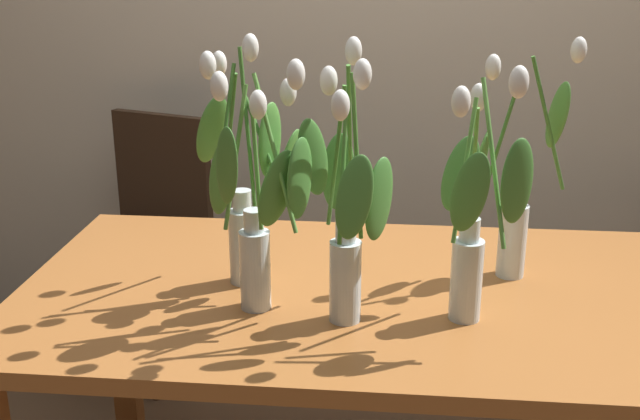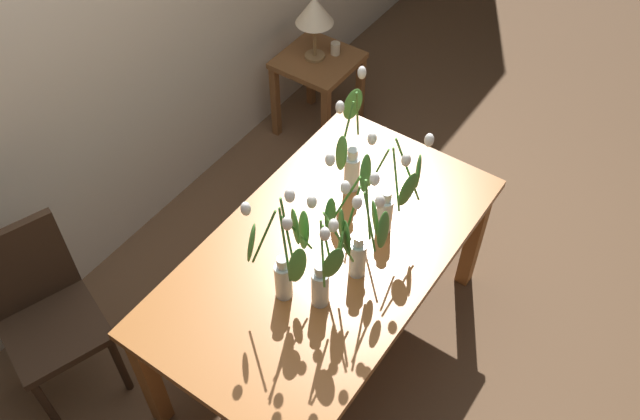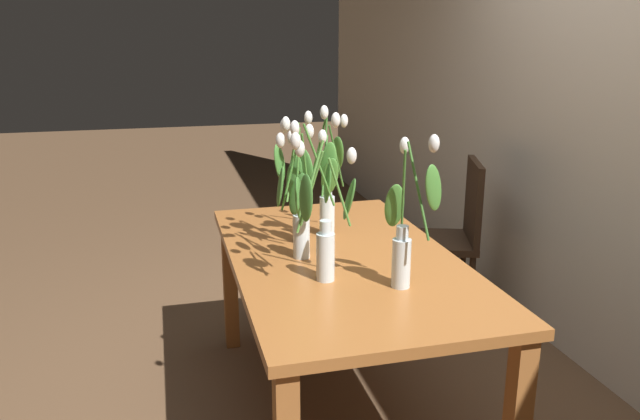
{
  "view_description": "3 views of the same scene",
  "coord_description": "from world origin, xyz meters",
  "px_view_note": "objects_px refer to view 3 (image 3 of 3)",
  "views": [
    {
      "loc": [
        0.07,
        -1.68,
        1.51
      ],
      "look_at": [
        -0.09,
        0.03,
        0.92
      ],
      "focal_mm": 43.65,
      "sensor_mm": 36.0,
      "label": 1
    },
    {
      "loc": [
        -1.44,
        -0.98,
        2.97
      ],
      "look_at": [
        0.05,
        0.06,
        0.91
      ],
      "focal_mm": 38.08,
      "sensor_mm": 36.0,
      "label": 2
    },
    {
      "loc": [
        2.31,
        -0.69,
        1.63
      ],
      "look_at": [
        -0.07,
        -0.08,
        0.92
      ],
      "focal_mm": 34.92,
      "sensor_mm": 36.0,
      "label": 3
    }
  ],
  "objects_px": {
    "tulip_vase_3": "(295,196)",
    "dining_chair": "(454,230)",
    "tulip_vase_2": "(326,186)",
    "dining_table": "(342,276)",
    "tulip_vase_4": "(405,237)",
    "tulip_vase_1": "(303,203)",
    "tulip_vase_0": "(322,227)"
  },
  "relations": [
    {
      "from": "tulip_vase_1",
      "to": "dining_chair",
      "type": "bearing_deg",
      "value": 126.17
    },
    {
      "from": "tulip_vase_0",
      "to": "tulip_vase_2",
      "type": "xyz_separation_m",
      "value": [
        -0.51,
        0.15,
        0.02
      ]
    },
    {
      "from": "tulip_vase_0",
      "to": "tulip_vase_2",
      "type": "relative_size",
      "value": 0.96
    },
    {
      "from": "dining_table",
      "to": "tulip_vase_3",
      "type": "relative_size",
      "value": 2.84
    },
    {
      "from": "tulip_vase_0",
      "to": "tulip_vase_1",
      "type": "bearing_deg",
      "value": -177.38
    },
    {
      "from": "tulip_vase_1",
      "to": "dining_chair",
      "type": "distance_m",
      "value": 1.4
    },
    {
      "from": "dining_table",
      "to": "tulip_vase_0",
      "type": "height_order",
      "value": "tulip_vase_0"
    },
    {
      "from": "tulip_vase_0",
      "to": "tulip_vase_4",
      "type": "bearing_deg",
      "value": 65.02
    },
    {
      "from": "tulip_vase_0",
      "to": "dining_chair",
      "type": "height_order",
      "value": "tulip_vase_0"
    },
    {
      "from": "dining_table",
      "to": "tulip_vase_4",
      "type": "bearing_deg",
      "value": 18.42
    },
    {
      "from": "dining_chair",
      "to": "tulip_vase_0",
      "type": "bearing_deg",
      "value": -45.36
    },
    {
      "from": "dining_table",
      "to": "tulip_vase_1",
      "type": "distance_m",
      "value": 0.36
    },
    {
      "from": "dining_table",
      "to": "tulip_vase_4",
      "type": "xyz_separation_m",
      "value": [
        0.37,
        0.12,
        0.28
      ]
    },
    {
      "from": "dining_table",
      "to": "dining_chair",
      "type": "height_order",
      "value": "dining_chair"
    },
    {
      "from": "dining_table",
      "to": "tulip_vase_1",
      "type": "bearing_deg",
      "value": -97.99
    },
    {
      "from": "tulip_vase_0",
      "to": "tulip_vase_2",
      "type": "distance_m",
      "value": 0.53
    },
    {
      "from": "dining_table",
      "to": "tulip_vase_0",
      "type": "relative_size",
      "value": 2.84
    },
    {
      "from": "tulip_vase_0",
      "to": "tulip_vase_2",
      "type": "height_order",
      "value": "tulip_vase_2"
    },
    {
      "from": "tulip_vase_3",
      "to": "dining_chair",
      "type": "bearing_deg",
      "value": 119.49
    },
    {
      "from": "tulip_vase_3",
      "to": "dining_chair",
      "type": "distance_m",
      "value": 1.29
    },
    {
      "from": "tulip_vase_2",
      "to": "tulip_vase_3",
      "type": "xyz_separation_m",
      "value": [
        0.06,
        -0.15,
        -0.02
      ]
    },
    {
      "from": "dining_table",
      "to": "dining_chair",
      "type": "bearing_deg",
      "value": 131.5
    },
    {
      "from": "dining_table",
      "to": "dining_chair",
      "type": "distance_m",
      "value": 1.22
    },
    {
      "from": "tulip_vase_2",
      "to": "dining_table",
      "type": "bearing_deg",
      "value": -0.5
    },
    {
      "from": "tulip_vase_4",
      "to": "dining_chair",
      "type": "xyz_separation_m",
      "value": [
        -1.17,
        0.79,
        -0.4
      ]
    },
    {
      "from": "tulip_vase_2",
      "to": "tulip_vase_3",
      "type": "height_order",
      "value": "tulip_vase_2"
    },
    {
      "from": "tulip_vase_4",
      "to": "dining_chair",
      "type": "distance_m",
      "value": 1.47
    },
    {
      "from": "dining_table",
      "to": "tulip_vase_4",
      "type": "height_order",
      "value": "tulip_vase_4"
    },
    {
      "from": "tulip_vase_2",
      "to": "tulip_vase_4",
      "type": "height_order",
      "value": "tulip_vase_2"
    },
    {
      "from": "tulip_vase_0",
      "to": "tulip_vase_4",
      "type": "relative_size",
      "value": 0.99
    },
    {
      "from": "tulip_vase_3",
      "to": "tulip_vase_4",
      "type": "xyz_separation_m",
      "value": [
        0.57,
        0.27,
        -0.02
      ]
    },
    {
      "from": "tulip_vase_2",
      "to": "tulip_vase_4",
      "type": "xyz_separation_m",
      "value": [
        0.63,
        0.12,
        -0.04
      ]
    }
  ]
}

